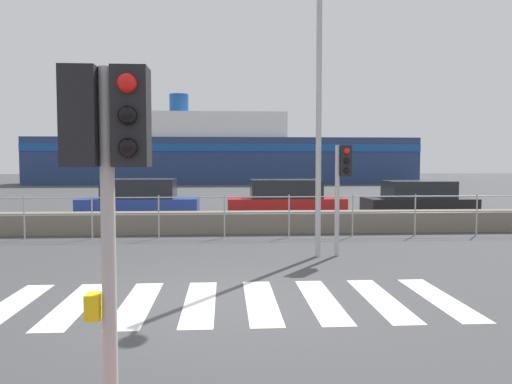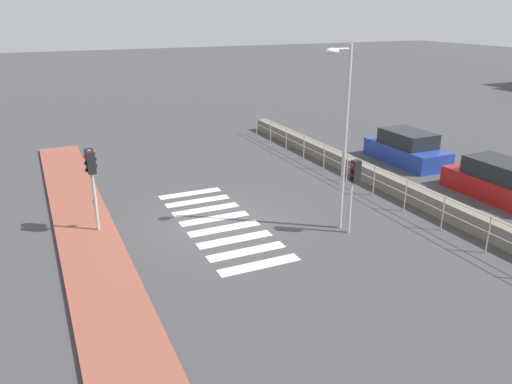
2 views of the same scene
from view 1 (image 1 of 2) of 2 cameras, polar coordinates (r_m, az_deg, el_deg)
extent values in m
plane|color=#424244|center=(7.51, -3.65, -12.46)|extent=(160.00, 160.00, 0.00)
cube|color=silver|center=(8.12, -26.26, -11.57)|extent=(0.45, 2.40, 0.01)
cube|color=silver|center=(7.82, -20.03, -11.99)|extent=(0.45, 2.40, 0.01)
cube|color=silver|center=(7.62, -13.37, -12.29)|extent=(0.45, 2.40, 0.01)
cube|color=silver|center=(7.52, -6.44, -12.42)|extent=(0.45, 2.40, 0.01)
cube|color=silver|center=(7.53, 0.58, -12.38)|extent=(0.45, 2.40, 0.01)
cube|color=silver|center=(7.65, 7.48, -12.16)|extent=(0.45, 2.40, 0.01)
cube|color=silver|center=(7.86, 14.07, -11.80)|extent=(0.45, 2.40, 0.01)
cube|color=silver|center=(8.17, 20.21, -11.32)|extent=(0.45, 2.40, 0.01)
cube|color=slate|center=(14.49, -3.62, -3.47)|extent=(23.59, 0.55, 0.62)
cylinder|color=#B2B2B5|center=(13.54, -3.64, -0.59)|extent=(21.23, 0.03, 0.03)
cylinder|color=#B2B2B5|center=(13.58, -3.63, -2.55)|extent=(21.23, 0.03, 0.03)
cylinder|color=#B2B2B5|center=(14.60, -24.97, -2.68)|extent=(0.04, 0.04, 1.16)
cylinder|color=#B2B2B5|center=(14.05, -18.23, -2.75)|extent=(0.04, 0.04, 1.16)
cylinder|color=#B2B2B5|center=(13.71, -11.05, -2.79)|extent=(0.04, 0.04, 1.16)
cylinder|color=#B2B2B5|center=(13.59, -3.63, -2.79)|extent=(0.04, 0.04, 1.16)
cylinder|color=#B2B2B5|center=(13.70, 3.80, -2.74)|extent=(0.04, 0.04, 1.16)
cylinder|color=#B2B2B5|center=(14.04, 10.98, -2.65)|extent=(0.04, 0.04, 1.16)
cylinder|color=#B2B2B5|center=(14.58, 17.73, -2.52)|extent=(0.04, 0.04, 1.16)
cylinder|color=#B2B2B5|center=(15.31, 23.91, -2.38)|extent=(0.04, 0.04, 1.16)
cylinder|color=#B2B2B5|center=(3.66, -16.47, -7.83)|extent=(0.10, 0.10, 2.71)
cube|color=black|center=(3.64, -19.38, 8.09)|extent=(0.24, 0.24, 0.68)
sphere|color=red|center=(3.80, -18.86, 11.10)|extent=(0.13, 0.13, 0.13)
sphere|color=black|center=(3.78, -18.80, 7.93)|extent=(0.13, 0.13, 0.13)
sphere|color=black|center=(3.76, -18.74, 4.73)|extent=(0.13, 0.13, 0.13)
cube|color=black|center=(3.57, -14.06, 8.29)|extent=(0.24, 0.24, 0.68)
sphere|color=red|center=(3.45, -14.54, 11.96)|extent=(0.13, 0.13, 0.13)
sphere|color=black|center=(3.43, -14.49, 8.48)|extent=(0.13, 0.13, 0.13)
sphere|color=black|center=(3.42, -14.43, 4.95)|extent=(0.13, 0.13, 0.13)
cube|color=yellow|center=(3.75, -18.06, -12.32)|extent=(0.10, 0.14, 0.18)
cylinder|color=#B2B2B5|center=(11.00, 9.25, -1.00)|extent=(0.10, 0.10, 2.42)
cube|color=black|center=(11.01, 10.16, 3.53)|extent=(0.24, 0.24, 0.68)
sphere|color=red|center=(10.88, 10.35, 4.64)|extent=(0.13, 0.13, 0.13)
sphere|color=black|center=(10.87, 10.33, 3.53)|extent=(0.13, 0.13, 0.13)
sphere|color=black|center=(10.87, 10.32, 2.42)|extent=(0.13, 0.13, 0.13)
cylinder|color=#B2B2B5|center=(10.88, 7.18, 7.73)|extent=(0.12, 0.12, 5.75)
cube|color=navy|center=(47.87, -3.60, 3.55)|extent=(35.75, 6.42, 4.27)
cube|color=white|center=(48.19, -8.77, 7.46)|extent=(20.02, 5.14, 2.35)
cube|color=#194C99|center=(44.66, -3.61, 5.09)|extent=(35.75, 0.08, 0.68)
cylinder|color=#194C99|center=(48.38, -8.79, 9.91)|extent=(1.80, 1.80, 1.80)
cube|color=#233D9E|center=(17.92, -13.11, -1.93)|extent=(4.06, 1.82, 0.81)
cube|color=#1E2328|center=(17.87, -13.14, 0.41)|extent=(2.44, 1.60, 0.66)
cube|color=#B21919|center=(17.81, 3.37, -1.91)|extent=(4.10, 1.76, 0.79)
cube|color=#1E2328|center=(17.75, 3.38, 0.39)|extent=(2.46, 1.55, 0.64)
cube|color=black|center=(19.01, 18.02, -1.78)|extent=(3.82, 1.75, 0.76)
cube|color=#1E2328|center=(18.96, 18.05, 0.29)|extent=(2.29, 1.54, 0.62)
camera|label=2|loc=(15.18, 79.47, 18.21)|focal=35.00mm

